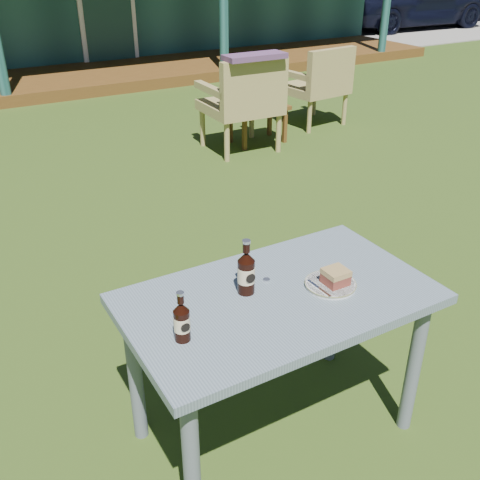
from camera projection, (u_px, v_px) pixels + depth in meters
ground at (142, 269)px, 3.73m from camera, size 80.00×80.00×0.00m
gravel_strip at (397, 23)px, 14.86m from camera, size 9.00×6.00×0.02m
cafe_table at (278, 316)px, 2.21m from camera, size 1.20×0.70×0.72m
plate at (330, 284)px, 2.22m from camera, size 0.20×0.20×0.01m
cake_slice at (336, 277)px, 2.20m from camera, size 0.09×0.09×0.06m
fork at (319, 288)px, 2.18m from camera, size 0.02×0.14×0.00m
cola_bottle_near at (246, 272)px, 2.14m from camera, size 0.07×0.07×0.23m
cola_bottle_far at (182, 321)px, 1.89m from camera, size 0.06×0.06×0.19m
bottle_cap at (266, 280)px, 2.25m from camera, size 0.03×0.03×0.01m
armchair_left at (245, 99)px, 5.58m from camera, size 0.72×0.68×0.95m
armchair_right at (319, 82)px, 6.42m from camera, size 0.73×0.69×0.89m
floral_throw at (255, 56)px, 5.22m from camera, size 0.60×0.24×0.05m
side_table at (258, 111)px, 5.93m from camera, size 0.60×0.40×0.40m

